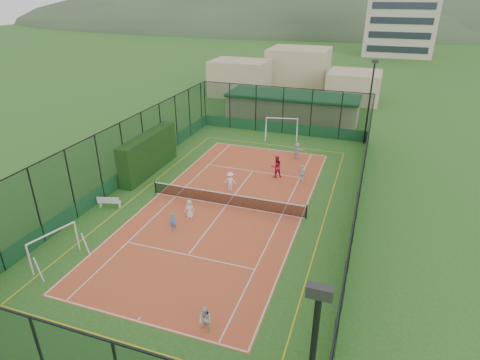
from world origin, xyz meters
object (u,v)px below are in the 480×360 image
(child_near_left, at_px, (189,209))
(coach, at_px, (276,167))
(child_near_mid, at_px, (173,222))
(white_bench, at_px, (110,201))
(futsal_goal_near, at_px, (54,247))
(child_far_right, at_px, (302,174))
(child_far_back, at_px, (297,151))
(clubhouse, at_px, (292,107))
(futsal_goal_far, at_px, (281,128))
(child_far_left, at_px, (230,181))
(child_near_right, at_px, (205,320))
(floodlight_ne, at_px, (369,103))

(child_near_left, xyz_separation_m, coach, (3.94, 8.31, 0.27))
(child_near_mid, bearing_deg, child_near_left, 61.94)
(child_near_left, distance_m, child_near_mid, 1.80)
(white_bench, relative_size, futsal_goal_near, 0.53)
(child_near_mid, bearing_deg, child_far_right, 38.24)
(child_near_mid, distance_m, coach, 10.94)
(child_near_left, relative_size, child_far_right, 0.91)
(child_far_right, bearing_deg, futsal_goal_near, 79.60)
(child_near_mid, bearing_deg, futsal_goal_near, -151.53)
(futsal_goal_near, bearing_deg, white_bench, 25.15)
(child_near_left, distance_m, coach, 9.20)
(child_far_back, bearing_deg, clubhouse, -61.11)
(child_near_left, bearing_deg, futsal_goal_far, 70.00)
(white_bench, height_order, coach, coach)
(child_far_left, bearing_deg, child_near_mid, 70.86)
(white_bench, bearing_deg, child_near_mid, -27.74)
(clubhouse, xyz_separation_m, futsal_goal_far, (0.29, -6.54, -0.50))
(clubhouse, distance_m, child_far_right, 16.98)
(child_near_right, bearing_deg, child_far_left, 128.18)
(child_far_left, height_order, child_far_back, child_far_back)
(futsal_goal_far, xyz_separation_m, coach, (1.90, -9.61, -0.12))
(floodlight_ne, height_order, futsal_goal_far, floodlight_ne)
(white_bench, relative_size, child_near_mid, 1.32)
(child_near_left, xyz_separation_m, child_near_mid, (-0.30, -1.77, -0.06))
(floodlight_ne, xyz_separation_m, child_far_back, (-5.63, -6.11, -3.37))
(child_far_left, bearing_deg, child_far_back, -120.83)
(child_far_left, distance_m, child_far_back, 8.80)
(futsal_goal_near, bearing_deg, clubhouse, 4.33)
(floodlight_ne, relative_size, child_near_left, 6.18)
(futsal_goal_near, xyz_separation_m, child_far_right, (11.23, 14.98, -0.22))
(white_bench, xyz_separation_m, futsal_goal_far, (8.09, 18.42, 0.62))
(coach, bearing_deg, child_far_right, 140.86)
(child_near_left, bearing_deg, coach, 51.13)
(clubhouse, height_order, child_near_left, clubhouse)
(floodlight_ne, height_order, child_far_right, floodlight_ne)
(clubhouse, height_order, child_near_mid, clubhouse)
(child_near_right, bearing_deg, floodlight_ne, 101.71)
(futsal_goal_far, height_order, child_near_mid, futsal_goal_far)
(white_bench, xyz_separation_m, child_far_right, (12.19, 8.58, 0.30))
(futsal_goal_near, bearing_deg, floodlight_ne, -14.11)
(child_near_right, xyz_separation_m, child_far_back, (-0.32, 21.87, 0.08))
(white_bench, distance_m, child_near_mid, 5.89)
(child_far_right, height_order, coach, coach)
(clubhouse, relative_size, child_far_back, 10.15)
(futsal_goal_far, relative_size, child_near_left, 2.49)
(floodlight_ne, relative_size, clubhouse, 0.54)
(floodlight_ne, relative_size, futsal_goal_near, 2.77)
(floodlight_ne, relative_size, child_far_right, 5.62)
(child_near_right, height_order, child_far_back, child_far_back)
(clubhouse, relative_size, child_far_right, 10.35)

